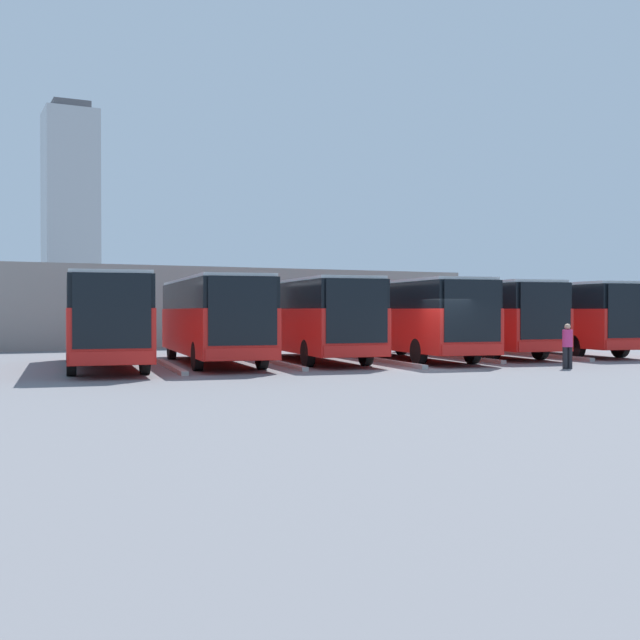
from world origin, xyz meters
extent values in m
plane|color=slate|center=(0.00, 0.00, 0.00)|extent=(600.00, 600.00, 0.00)
cube|color=red|center=(-10.61, -5.74, 1.30)|extent=(4.14, 11.40, 1.71)
cube|color=black|center=(-10.61, -5.74, 2.68)|extent=(4.07, 11.23, 1.05)
cube|color=black|center=(-9.82, -0.21, 2.08)|extent=(2.26, 0.36, 2.25)
cube|color=red|center=(-9.82, -0.20, 0.67)|extent=(2.44, 0.41, 0.40)
cube|color=silver|center=(-10.61, -5.74, 3.26)|extent=(3.97, 10.95, 0.12)
cylinder|color=black|center=(-11.25, -2.16, 0.51)|extent=(0.44, 1.05, 1.01)
cylinder|color=black|center=(-8.99, -2.48, 0.51)|extent=(0.44, 1.05, 1.01)
cylinder|color=black|center=(-12.23, -9.00, 0.51)|extent=(0.44, 1.05, 1.01)
cylinder|color=black|center=(-9.97, -9.33, 0.51)|extent=(0.44, 1.05, 1.01)
cube|color=#9E9E99|center=(-8.49, -4.07, 0.07)|extent=(1.26, 7.19, 0.15)
cube|color=red|center=(-6.37, -6.09, 1.30)|extent=(4.14, 11.40, 1.71)
cube|color=black|center=(-6.37, -6.09, 2.68)|extent=(4.07, 11.23, 1.05)
cube|color=black|center=(-5.58, -0.55, 2.08)|extent=(2.26, 0.36, 2.25)
cube|color=red|center=(-5.58, -0.55, 0.67)|extent=(2.44, 0.41, 0.40)
cube|color=silver|center=(-6.37, -6.09, 3.26)|extent=(3.97, 10.95, 0.12)
cylinder|color=black|center=(-7.01, -2.50, 0.51)|extent=(0.44, 1.05, 1.01)
cylinder|color=black|center=(-4.75, -2.83, 0.51)|extent=(0.44, 1.05, 1.01)
cylinder|color=black|center=(-7.99, -9.35, 0.51)|extent=(0.44, 1.05, 1.01)
cylinder|color=black|center=(-5.72, -9.67, 0.51)|extent=(0.44, 1.05, 1.01)
cube|color=#9E9E99|center=(-4.24, -4.42, 0.07)|extent=(1.26, 7.19, 0.15)
cube|color=red|center=(-2.12, -5.12, 1.30)|extent=(4.14, 11.40, 1.71)
cube|color=black|center=(-2.12, -5.12, 2.68)|extent=(4.07, 11.23, 1.05)
cube|color=black|center=(-1.33, 0.41, 2.08)|extent=(2.26, 0.36, 2.25)
cube|color=red|center=(-1.33, 0.42, 0.67)|extent=(2.44, 0.41, 0.40)
cube|color=silver|center=(-2.12, -5.12, 3.26)|extent=(3.97, 10.95, 0.12)
cylinder|color=black|center=(-2.76, -1.54, 0.51)|extent=(0.44, 1.05, 1.01)
cylinder|color=black|center=(-0.50, -1.86, 0.51)|extent=(0.44, 1.05, 1.01)
cylinder|color=black|center=(-3.74, -8.38, 0.51)|extent=(0.44, 1.05, 1.01)
cylinder|color=black|center=(-1.48, -8.70, 0.51)|extent=(0.44, 1.05, 1.01)
cube|color=#9E9E99|center=(0.00, -3.45, 0.07)|extent=(1.26, 7.19, 0.15)
cube|color=red|center=(2.12, -6.03, 1.30)|extent=(4.14, 11.40, 1.71)
cube|color=black|center=(2.12, -6.03, 2.68)|extent=(4.07, 11.23, 1.05)
cube|color=black|center=(2.91, -0.50, 2.08)|extent=(2.26, 0.36, 2.25)
cube|color=red|center=(2.91, -0.49, 0.67)|extent=(2.44, 0.41, 0.40)
cube|color=silver|center=(2.12, -6.03, 3.26)|extent=(3.97, 10.95, 0.12)
cylinder|color=black|center=(1.48, -2.45, 0.51)|extent=(0.44, 1.05, 1.01)
cylinder|color=black|center=(3.74, -2.77, 0.51)|extent=(0.44, 1.05, 1.01)
cylinder|color=black|center=(0.50, -9.29, 0.51)|extent=(0.44, 1.05, 1.01)
cylinder|color=black|center=(2.76, -9.61, 0.51)|extent=(0.44, 1.05, 1.01)
cube|color=#9E9E99|center=(4.24, -4.36, 0.07)|extent=(1.26, 7.19, 0.15)
cube|color=red|center=(6.37, -5.94, 1.30)|extent=(4.14, 11.40, 1.71)
cube|color=black|center=(6.37, -5.94, 2.68)|extent=(4.07, 11.23, 1.05)
cube|color=black|center=(7.16, -0.41, 2.08)|extent=(2.26, 0.36, 2.25)
cube|color=red|center=(7.16, -0.40, 0.67)|extent=(2.44, 0.41, 0.40)
cube|color=silver|center=(6.37, -5.94, 3.26)|extent=(3.97, 10.95, 0.12)
cylinder|color=black|center=(5.72, -2.36, 0.51)|extent=(0.44, 1.05, 1.01)
cylinder|color=black|center=(7.99, -2.68, 0.51)|extent=(0.44, 1.05, 1.01)
cylinder|color=black|center=(4.75, -9.20, 0.51)|extent=(0.44, 1.05, 1.01)
cylinder|color=black|center=(7.01, -9.52, 0.51)|extent=(0.44, 1.05, 1.01)
cube|color=#9E9E99|center=(8.49, -4.27, 0.07)|extent=(1.26, 7.19, 0.15)
cube|color=red|center=(10.61, -5.58, 1.30)|extent=(4.14, 11.40, 1.71)
cube|color=black|center=(10.61, -5.58, 2.68)|extent=(4.07, 11.23, 1.05)
cube|color=black|center=(11.40, -0.05, 2.08)|extent=(2.26, 0.36, 2.25)
cube|color=red|center=(11.40, -0.04, 0.67)|extent=(2.44, 0.41, 0.40)
cube|color=silver|center=(10.61, -5.58, 3.26)|extent=(3.97, 10.95, 0.12)
cylinder|color=black|center=(9.97, -2.00, 0.51)|extent=(0.44, 1.05, 1.01)
cylinder|color=black|center=(12.23, -2.32, 0.51)|extent=(0.44, 1.05, 1.01)
cylinder|color=black|center=(8.99, -8.84, 0.51)|extent=(0.44, 1.05, 1.01)
cylinder|color=black|center=(11.25, -9.17, 0.51)|extent=(0.44, 1.05, 1.01)
cylinder|color=black|center=(-4.29, 2.15, 0.39)|extent=(0.20, 0.20, 0.78)
cylinder|color=black|center=(-4.09, 2.12, 0.39)|extent=(0.20, 0.20, 0.78)
cylinder|color=#D13375|center=(-4.19, 2.13, 1.09)|extent=(0.41, 0.41, 0.62)
sphere|color=tan|center=(-4.19, 2.13, 1.51)|extent=(0.21, 0.21, 0.21)
cube|color=gray|center=(0.00, -23.15, 2.28)|extent=(29.44, 8.07, 4.56)
cube|color=silver|center=(0.00, -28.69, 4.31)|extent=(29.44, 3.00, 0.24)
cylinder|color=slate|center=(-10.31, -29.79, 2.16)|extent=(0.20, 0.20, 4.31)
cylinder|color=slate|center=(10.31, -29.79, 2.16)|extent=(0.20, 0.20, 4.31)
cube|color=#ADB2B7|center=(-20.14, -217.35, 30.00)|extent=(14.83, 14.83, 60.00)
cube|color=#4C4C51|center=(-20.14, -217.35, 61.20)|extent=(10.38, 10.38, 2.40)
camera|label=1|loc=(16.20, 23.95, 2.07)|focal=45.00mm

